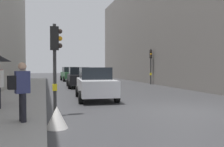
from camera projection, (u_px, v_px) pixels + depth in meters
name	position (u px, v px, depth m)	size (l,w,h in m)	color
ground_plane	(182.00, 111.00, 9.49)	(120.00, 120.00, 0.00)	#38383A
sidewalk_kerb	(21.00, 97.00, 13.43)	(2.78, 40.00, 0.16)	#A8A5A0
building_facade_right	(185.00, 31.00, 28.85)	(12.00, 33.05, 12.30)	slate
traffic_light_mid_street	(151.00, 60.00, 23.75)	(0.33, 0.45, 3.59)	#2D2D2D
traffic_light_near_left	(55.00, 53.00, 8.47)	(0.44, 0.26, 3.34)	#2D2D2D
car_silver_hatchback	(95.00, 83.00, 12.91)	(2.26, 4.32, 1.76)	#BCBCC1
car_dark_suv	(79.00, 77.00, 20.52)	(2.16, 4.27, 1.76)	black
car_green_estate	(70.00, 74.00, 29.82)	(2.22, 4.30, 1.76)	#2D6038
pedestrian_with_grey_backpack	(21.00, 88.00, 6.94)	(0.66, 0.45, 1.77)	black
warning_sign_triangle	(57.00, 117.00, 6.83)	(0.64, 0.64, 0.65)	silver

